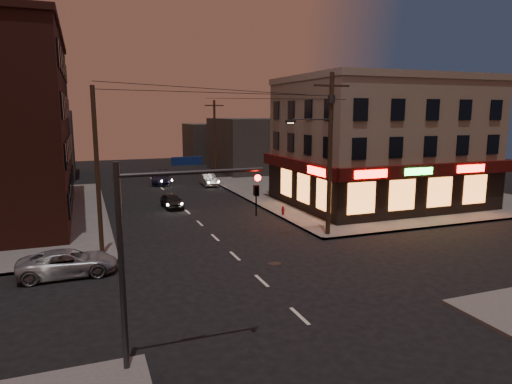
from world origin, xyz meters
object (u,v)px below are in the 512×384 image
sedan_mid (208,180)px  fire_hydrant (283,210)px  sedan_near (172,201)px  sedan_far (160,178)px  suv_cross (68,263)px

sedan_mid → fire_hydrant: sedan_mid is taller
sedan_near → sedan_far: size_ratio=0.74×
suv_cross → sedan_far: bearing=-17.7°
sedan_near → sedan_far: sedan_far is taller
sedan_mid → sedan_far: (-4.65, 3.00, 0.04)m
sedan_mid → sedan_far: size_ratio=0.83×
suv_cross → sedan_near: suv_cross is taller
suv_cross → sedan_far: sedan_far is taller
suv_cross → sedan_far: size_ratio=0.96×
sedan_near → fire_hydrant: (7.26, -6.13, -0.08)m
sedan_far → fire_hydrant: (6.05, -19.50, -0.17)m
sedan_mid → sedan_far: 5.54m
sedan_near → sedan_mid: size_ratio=0.89×
sedan_near → sedan_far: 13.42m
sedan_mid → sedan_far: sedan_far is taller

